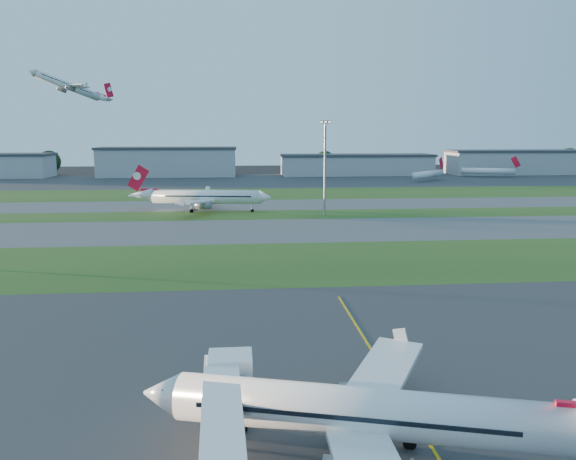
{
  "coord_description": "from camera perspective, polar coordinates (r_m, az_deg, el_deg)",
  "views": [
    {
      "loc": [
        -8.68,
        -44.13,
        22.5
      ],
      "look_at": [
        -0.74,
        44.85,
        7.0
      ],
      "focal_mm": 35.0,
      "sensor_mm": 36.0,
      "label": 1
    }
  ],
  "objects": [
    {
      "name": "hangar_west",
      "position": [
        301.7,
        -12.09,
        6.8
      ],
      "size": [
        71.4,
        23.0,
        15.2
      ],
      "color": "#A5A8AD",
      "rests_on": "ground"
    },
    {
      "name": "grass_strip_c",
      "position": [
        210.52,
        -2.71,
        3.7
      ],
      "size": [
        300.0,
        40.0,
        0.01
      ],
      "primitive_type": "cube",
      "color": "#274E1A",
      "rests_on": "ground"
    },
    {
      "name": "airliner_departing",
      "position": [
        262.65,
        -21.39,
        13.47
      ],
      "size": [
        28.71,
        24.95,
        10.55
      ],
      "rotation": [
        0.0,
        0.0,
        0.61
      ],
      "color": "white"
    },
    {
      "name": "grass_strip_a",
      "position": [
        99.11,
        0.06,
        -3.28
      ],
      "size": [
        300.0,
        34.0,
        0.01
      ],
      "primitive_type": "cube",
      "color": "#274E1A",
      "rests_on": "ground"
    },
    {
      "name": "light_mast_centre",
      "position": [
        154.16,
        3.77,
        6.96
      ],
      "size": [
        3.2,
        0.7,
        25.8
      ],
      "color": "gray",
      "rests_on": "ground"
    },
    {
      "name": "grass_strip_b",
      "position": [
        156.01,
        -1.85,
        1.55
      ],
      "size": [
        300.0,
        18.0,
        0.01
      ],
      "primitive_type": "cube",
      "color": "#274E1A",
      "rests_on": "ground"
    },
    {
      "name": "mini_jet_near",
      "position": [
        274.41,
        14.09,
        5.53
      ],
      "size": [
        21.8,
        21.1,
        9.48
      ],
      "rotation": [
        0.0,
        0.0,
        0.77
      ],
      "color": "white",
      "rests_on": "ground"
    },
    {
      "name": "tree_mid_west",
      "position": [
        310.79,
        -7.23,
        6.69
      ],
      "size": [
        9.9,
        9.9,
        10.8
      ],
      "color": "black",
      "rests_on": "ground"
    },
    {
      "name": "hangar_east",
      "position": [
        306.3,
        6.96,
        6.61
      ],
      "size": [
        81.6,
        23.0,
        11.2
      ],
      "color": "#A5A8AD",
      "rests_on": "ground"
    },
    {
      "name": "ground",
      "position": [
        50.29,
        5.63,
        -16.78
      ],
      "size": [
        700.0,
        700.0,
        0.0
      ],
      "primitive_type": "plane",
      "color": "black",
      "rests_on": "ground"
    },
    {
      "name": "yellow_line",
      "position": [
        51.39,
        11.35,
        -16.33
      ],
      "size": [
        0.25,
        60.0,
        0.02
      ],
      "primitive_type": "cube",
      "color": "gold",
      "rests_on": "ground"
    },
    {
      "name": "taxiway_b",
      "position": [
        177.78,
        -2.26,
        2.57
      ],
      "size": [
        300.0,
        26.0,
        0.01
      ],
      "primitive_type": "cube",
      "color": "#515154",
      "rests_on": "ground"
    },
    {
      "name": "hangar_far_east",
      "position": [
        341.35,
        23.72,
        6.36
      ],
      "size": [
        96.9,
        23.0,
        13.2
      ],
      "color": "#A5A8AD",
      "rests_on": "ground"
    },
    {
      "name": "tree_east",
      "position": [
        335.21,
        16.68,
        6.64
      ],
      "size": [
        10.45,
        10.45,
        11.4
      ],
      "color": "black",
      "rests_on": "ground"
    },
    {
      "name": "tree_far_east",
      "position": [
        370.2,
        26.64,
        6.48
      ],
      "size": [
        12.65,
        12.65,
        13.8
      ],
      "color": "black",
      "rests_on": "ground"
    },
    {
      "name": "airliner_taxiing",
      "position": [
        163.5,
        -8.47,
        3.32
      ],
      "size": [
        38.34,
        32.29,
        12.02
      ],
      "rotation": [
        0.0,
        0.0,
        2.98
      ],
      "color": "white",
      "rests_on": "ground"
    },
    {
      "name": "mini_jet_far",
      "position": [
        305.99,
        19.69,
        5.67
      ],
      "size": [
        27.61,
        11.46,
        9.48
      ],
      "rotation": [
        0.0,
        0.0,
        -0.33
      ],
      "color": "white",
      "rests_on": "ground"
    },
    {
      "name": "airliner_parked",
      "position": [
        40.54,
        8.37,
        -18.02
      ],
      "size": [
        32.28,
        27.12,
        10.31
      ],
      "rotation": [
        0.0,
        0.0,
        -0.27
      ],
      "color": "white",
      "rests_on": "ground"
    },
    {
      "name": "apron_far",
      "position": [
        270.21,
        -3.25,
        5.05
      ],
      "size": [
        400.0,
        80.0,
        0.01
      ],
      "primitive_type": "cube",
      "color": "#333335",
      "rests_on": "ground"
    },
    {
      "name": "taxiway_a",
      "position": [
        131.36,
        -1.23,
        -0.02
      ],
      "size": [
        300.0,
        32.0,
        0.01
      ],
      "primitive_type": "cube",
      "color": "#515154",
      "rests_on": "ground"
    },
    {
      "name": "tree_west",
      "position": [
        330.43,
        -23.1,
        6.4
      ],
      "size": [
        12.1,
        12.1,
        13.2
      ],
      "color": "black",
      "rests_on": "ground"
    },
    {
      "name": "tree_mid_east",
      "position": [
        317.28,
        3.76,
        6.99
      ],
      "size": [
        11.55,
        11.55,
        12.6
      ],
      "color": "black",
      "rests_on": "ground"
    },
    {
      "name": "apron_near",
      "position": [
        50.29,
        5.63,
        -16.78
      ],
      "size": [
        300.0,
        70.0,
        0.01
      ],
      "primitive_type": "cube",
      "color": "#333335",
      "rests_on": "ground"
    }
  ]
}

